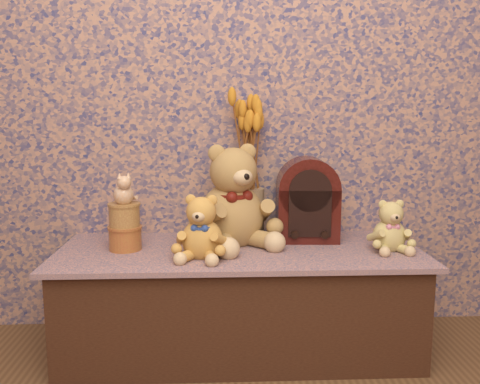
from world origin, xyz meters
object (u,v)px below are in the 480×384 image
at_px(teddy_medium, 202,224).
at_px(biscuit_tin_lower, 125,238).
at_px(cat_figurine, 123,188).
at_px(teddy_small, 390,223).
at_px(teddy_large, 231,191).
at_px(ceramic_vase, 249,213).
at_px(cathedral_radio, 307,199).

height_order(teddy_medium, biscuit_tin_lower, teddy_medium).
bearing_deg(biscuit_tin_lower, cat_figurine, 0.00).
bearing_deg(teddy_small, teddy_medium, -176.98).
height_order(teddy_large, teddy_small, teddy_large).
bearing_deg(ceramic_vase, teddy_medium, -123.15).
xyz_separation_m(cathedral_radio, biscuit_tin_lower, (-0.75, -0.13, -0.13)).
bearing_deg(cat_figurine, cathedral_radio, -7.34).
bearing_deg(teddy_large, cathedral_radio, -14.83).
relative_size(teddy_medium, ceramic_vase, 1.20).
height_order(teddy_small, biscuit_tin_lower, teddy_small).
bearing_deg(teddy_small, cathedral_radio, 146.70).
height_order(cathedral_radio, ceramic_vase, cathedral_radio).
xyz_separation_m(teddy_small, ceramic_vase, (-0.54, 0.24, -0.00)).
xyz_separation_m(teddy_medium, biscuit_tin_lower, (-0.31, 0.12, -0.08)).
distance_m(teddy_medium, cathedral_radio, 0.51).
bearing_deg(ceramic_vase, cathedral_radio, -12.55).
distance_m(teddy_medium, teddy_small, 0.75).
relative_size(biscuit_tin_lower, cat_figurine, 0.99).
height_order(ceramic_vase, cat_figurine, cat_figurine).
height_order(teddy_medium, teddy_small, teddy_medium).
height_order(biscuit_tin_lower, cat_figurine, cat_figurine).
distance_m(cathedral_radio, biscuit_tin_lower, 0.78).
relative_size(cathedral_radio, ceramic_vase, 1.65).
relative_size(teddy_large, teddy_small, 2.05).
bearing_deg(teddy_small, cat_figurine, 175.21).
height_order(teddy_medium, ceramic_vase, teddy_medium).
relative_size(teddy_small, ceramic_vase, 1.01).
xyz_separation_m(teddy_large, biscuit_tin_lower, (-0.43, -0.08, -0.18)).
relative_size(teddy_large, ceramic_vase, 2.07).
relative_size(teddy_large, biscuit_tin_lower, 3.50).
relative_size(teddy_medium, cat_figurine, 2.00).
bearing_deg(ceramic_vase, teddy_small, -23.44).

